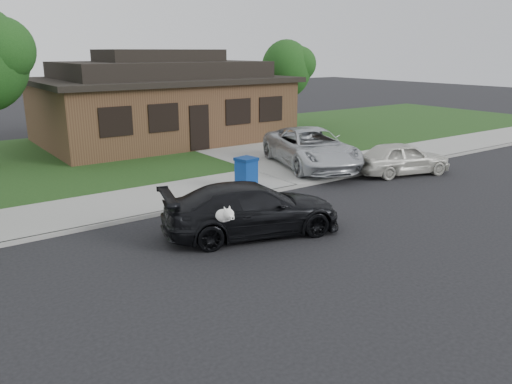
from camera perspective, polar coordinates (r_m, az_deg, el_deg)
ground at (r=13.00m, az=1.93°, el=-5.42°), size 120.00×120.00×0.00m
sidewalk at (r=17.02m, az=-8.31°, el=-0.19°), size 60.00×3.00×0.12m
curb at (r=15.75m, az=-5.80°, el=-1.42°), size 60.00×0.12×0.12m
lawn at (r=24.24m, az=-17.07°, el=4.09°), size 60.00×13.00×0.13m
driveway at (r=24.19m, az=-1.11°, el=4.78°), size 4.50×13.00×0.14m
sedan at (r=13.16m, az=-0.47°, el=-1.96°), size 5.09×3.15×1.38m
minivan at (r=20.47m, az=6.32°, el=5.05°), size 4.14×6.07×1.54m
white_compact at (r=20.45m, az=16.34°, el=3.74°), size 4.09×2.52×1.30m
recycling_bin at (r=17.27m, az=-1.11°, el=2.25°), size 0.73×0.73×1.06m
house at (r=27.23m, az=-10.73°, el=10.14°), size 12.60×8.60×4.65m
tree_1 at (r=30.95m, az=3.79°, el=13.96°), size 3.15×3.00×5.25m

